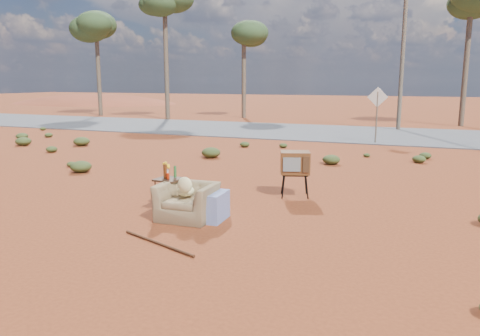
% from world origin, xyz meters
% --- Properties ---
extents(ground, '(140.00, 140.00, 0.00)m').
position_xyz_m(ground, '(0.00, 0.00, 0.00)').
color(ground, brown).
rests_on(ground, ground).
extents(highway, '(140.00, 7.00, 0.04)m').
position_xyz_m(highway, '(0.00, 15.00, 0.02)').
color(highway, '#565659').
rests_on(highway, ground).
extents(dirt_mound, '(26.00, 18.00, 2.00)m').
position_xyz_m(dirt_mound, '(-30.00, 34.00, 0.00)').
color(dirt_mound, '#943C23').
rests_on(dirt_mound, ground).
extents(armchair, '(1.18, 0.79, 0.86)m').
position_xyz_m(armchair, '(-0.41, 0.28, 0.40)').
color(armchair, olive).
rests_on(armchair, ground).
extents(tv_unit, '(0.72, 0.64, 0.97)m').
position_xyz_m(tv_unit, '(0.84, 2.57, 0.72)').
color(tv_unit, black).
rests_on(tv_unit, ground).
extents(side_table, '(0.48, 0.48, 0.91)m').
position_xyz_m(side_table, '(-1.05, 0.57, 0.66)').
color(side_table, '#3C2616').
rests_on(side_table, ground).
extents(rusty_bar, '(1.53, 0.60, 0.04)m').
position_xyz_m(rusty_bar, '(-0.27, -1.08, 0.02)').
color(rusty_bar, '#512A15').
rests_on(rusty_bar, ground).
extents(road_sign, '(0.78, 0.06, 2.19)m').
position_xyz_m(road_sign, '(1.50, 12.00, 1.50)').
color(road_sign, brown).
rests_on(road_sign, ground).
extents(eucalyptus_far_left, '(3.20, 3.20, 7.10)m').
position_xyz_m(eucalyptus_far_left, '(-18.00, 20.00, 5.94)').
color(eucalyptus_far_left, brown).
rests_on(eucalyptus_far_left, ground).
extents(eucalyptus_left, '(3.20, 3.20, 8.10)m').
position_xyz_m(eucalyptus_left, '(-12.00, 19.00, 6.92)').
color(eucalyptus_left, brown).
rests_on(eucalyptus_left, ground).
extents(eucalyptus_near_left, '(3.20, 3.20, 6.60)m').
position_xyz_m(eucalyptus_near_left, '(-8.00, 22.00, 5.45)').
color(eucalyptus_near_left, brown).
rests_on(eucalyptus_near_left, ground).
extents(eucalyptus_center, '(3.20, 3.20, 7.60)m').
position_xyz_m(eucalyptus_center, '(5.00, 21.00, 6.43)').
color(eucalyptus_center, brown).
rests_on(eucalyptus_center, ground).
extents(utility_pole_center, '(1.40, 0.20, 8.00)m').
position_xyz_m(utility_pole_center, '(2.00, 17.50, 4.15)').
color(utility_pole_center, brown).
rests_on(utility_pole_center, ground).
extents(scrub_patch, '(17.49, 8.07, 0.33)m').
position_xyz_m(scrub_patch, '(-0.82, 4.41, 0.14)').
color(scrub_patch, '#3C4A20').
rests_on(scrub_patch, ground).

